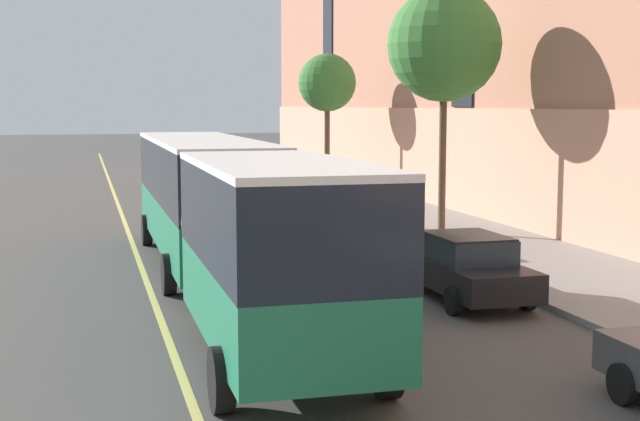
# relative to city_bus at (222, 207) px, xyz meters

# --- Properties ---
(ground_plane) EXTENTS (260.00, 260.00, 0.00)m
(ground_plane) POSITION_rel_city_bus_xyz_m (0.33, -7.89, -2.10)
(ground_plane) COLOR #4C4947
(city_bus) EXTENTS (2.94, 19.84, 3.61)m
(city_bus) POSITION_rel_city_bus_xyz_m (0.00, 0.00, 0.00)
(city_bus) COLOR #1E704C
(city_bus) RESTS_ON ground
(parked_car_champagne_2) EXTENTS (2.05, 4.73, 1.56)m
(parked_car_champagne_2) POSITION_rel_city_bus_xyz_m (5.55, 4.66, -1.31)
(parked_car_champagne_2) COLOR #BCAD89
(parked_car_champagne_2) RESTS_ON ground
(parked_car_navy_4) EXTENTS (2.03, 4.34, 1.56)m
(parked_car_navy_4) POSITION_rel_city_bus_xyz_m (5.57, 23.75, -1.31)
(parked_car_navy_4) COLOR navy
(parked_car_navy_4) RESTS_ON ground
(parked_car_black_5) EXTENTS (2.01, 4.80, 1.56)m
(parked_car_black_5) POSITION_rel_city_bus_xyz_m (5.35, -2.18, -1.31)
(parked_car_black_5) COLOR black
(parked_car_black_5) RESTS_ON ground
(street_tree_far_uptown) EXTENTS (3.88, 3.88, 8.36)m
(street_tree_far_uptown) POSITION_rel_city_bus_xyz_m (8.78, 7.39, 4.45)
(street_tree_far_uptown) COLOR brown
(street_tree_far_uptown) RESTS_ON sidewalk
(street_tree_far_downtown) EXTENTS (2.90, 2.90, 6.95)m
(street_tree_far_downtown) POSITION_rel_city_bus_xyz_m (8.78, 22.35, 3.51)
(street_tree_far_downtown) COLOR brown
(street_tree_far_downtown) RESTS_ON sidewalk
(lane_centerline) EXTENTS (0.16, 140.00, 0.01)m
(lane_centerline) POSITION_rel_city_bus_xyz_m (-1.70, -4.89, -2.09)
(lane_centerline) COLOR #E0D66B
(lane_centerline) RESTS_ON ground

